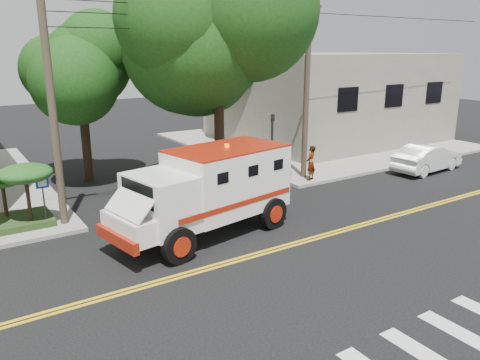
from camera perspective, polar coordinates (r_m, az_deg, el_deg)
ground at (r=15.97m, az=4.85°, el=-8.28°), size 100.00×100.00×0.00m
sidewalk_ne at (r=34.24m, az=9.00°, el=4.76°), size 17.00×17.00×0.15m
building_right at (r=35.17m, az=10.53°, el=10.05°), size 14.00×12.00×6.00m
utility_pole_left at (r=17.92m, az=-21.93°, el=8.25°), size 0.28×0.28×9.00m
utility_pole_right at (r=23.47m, az=8.12°, el=10.74°), size 0.28×0.28×9.00m
tree_main at (r=20.82m, az=-1.18°, el=17.70°), size 6.08×5.70×9.85m
tree_left at (r=24.12m, az=-18.15°, el=13.19°), size 4.48×4.20×7.70m
tree_right at (r=32.58m, az=0.36°, el=15.06°), size 4.80×4.50×8.20m
traffic_signal at (r=21.77m, az=3.92°, el=4.42°), size 0.15×0.18×3.60m
accessibility_sign at (r=18.59m, az=-22.86°, el=-1.52°), size 0.45×0.10×2.02m
palm_planter at (r=18.81m, az=-26.89°, el=-0.92°), size 3.52×2.63×2.36m
armored_truck at (r=16.57m, az=-3.83°, el=-0.90°), size 7.09×3.71×3.08m
parked_sedan at (r=27.40m, az=21.84°, el=2.52°), size 4.68×1.94×1.50m
pedestrian_a at (r=23.41m, az=8.63°, el=2.06°), size 0.75×0.65×1.74m
pedestrian_b at (r=25.36m, az=2.93°, el=3.18°), size 1.02×1.01×1.66m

